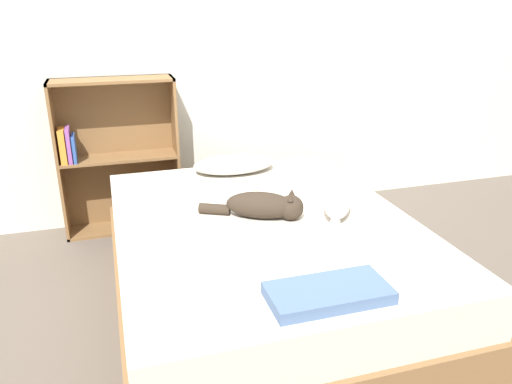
# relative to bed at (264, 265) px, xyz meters

# --- Properties ---
(ground_plane) EXTENTS (8.00, 8.00, 0.00)m
(ground_plane) POSITION_rel_bed_xyz_m (0.00, 0.00, -0.26)
(ground_plane) COLOR brown
(wall_back) EXTENTS (8.00, 0.06, 2.50)m
(wall_back) POSITION_rel_bed_xyz_m (0.00, 1.45, 0.99)
(wall_back) COLOR silver
(wall_back) RESTS_ON ground_plane
(bed) EXTENTS (1.56, 1.99, 0.53)m
(bed) POSITION_rel_bed_xyz_m (0.00, 0.00, 0.00)
(bed) COLOR brown
(bed) RESTS_ON ground_plane
(pillow) EXTENTS (0.54, 0.31, 0.10)m
(pillow) POSITION_rel_bed_xyz_m (0.04, 0.81, 0.32)
(pillow) COLOR beige
(pillow) RESTS_ON bed
(cat_light) EXTENTS (0.34, 0.51, 0.16)m
(cat_light) POSITION_rel_bed_xyz_m (0.40, -0.03, 0.34)
(cat_light) COLOR white
(cat_light) RESTS_ON bed
(cat_dark) EXTENTS (0.52, 0.33, 0.15)m
(cat_dark) POSITION_rel_bed_xyz_m (0.01, 0.03, 0.34)
(cat_dark) COLOR #33281E
(cat_dark) RESTS_ON bed
(bookshelf) EXTENTS (0.83, 0.26, 1.11)m
(bookshelf) POSITION_rel_bed_xyz_m (-0.70, 1.32, 0.30)
(bookshelf) COLOR brown
(bookshelf) RESTS_ON ground_plane
(blanket_fold) EXTENTS (0.47, 0.23, 0.05)m
(blanket_fold) POSITION_rel_bed_xyz_m (0.01, -0.78, 0.29)
(blanket_fold) COLOR #4C668E
(blanket_fold) RESTS_ON bed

